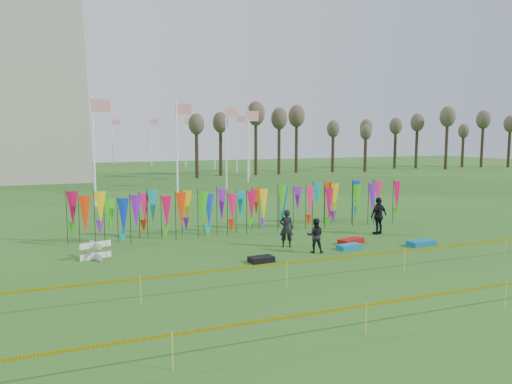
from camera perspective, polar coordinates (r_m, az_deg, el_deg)
name	(u,v)px	position (r m, az deg, el deg)	size (l,w,h in m)	color
ground	(316,268)	(20.08, 6.84, -8.58)	(160.00, 160.00, 0.00)	#245818
flagpole_ring	(12,145)	(65.12, -26.16, 4.86)	(57.40, 56.16, 8.00)	white
banner_row	(251,204)	(26.76, -0.58, -1.43)	(18.64, 0.64, 2.38)	black
caution_tape_near	(334,259)	(18.30, 8.94, -7.60)	(26.00, 0.02, 0.90)	#DFC804
caution_tape_far	(422,298)	(14.69, 18.44, -11.45)	(26.00, 0.02, 0.90)	#DFC804
tree_line	(364,128)	(73.68, 12.28, 7.20)	(53.92, 1.92, 7.84)	#35281A
box_kite	(96,250)	(22.20, -17.85, -6.37)	(0.68, 0.68, 0.76)	red
person_left	(286,228)	(23.35, 3.49, -4.15)	(0.65, 0.47, 1.78)	black
person_mid	(315,236)	(22.39, 6.79, -4.96)	(0.75, 0.46, 1.54)	black
person_right	(379,216)	(27.01, 13.84, -2.66)	(1.15, 0.65, 1.96)	black
kite_bag_turquoise	(349,247)	(23.41, 10.60, -6.17)	(1.11, 0.55, 0.22)	#0B7AA9
kite_bag_red	(351,241)	(24.58, 10.81, -5.54)	(1.31, 0.60, 0.24)	#AE0E0B
kite_bag_black	(261,259)	(20.75, 0.61, -7.70)	(1.01, 0.58, 0.23)	black
kite_bag_teal	(421,243)	(24.96, 18.36, -5.56)	(1.32, 0.63, 0.25)	#0B6BA1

